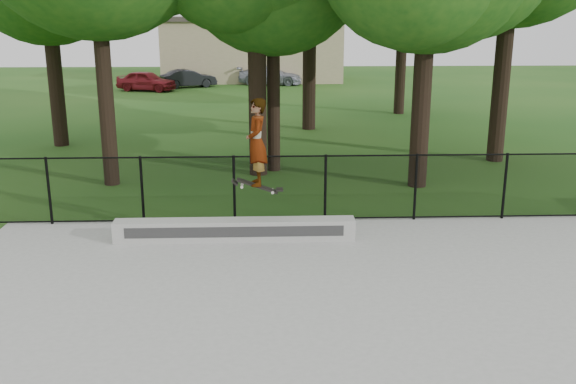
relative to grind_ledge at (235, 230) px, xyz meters
name	(u,v)px	position (x,y,z in m)	size (l,w,h in m)	color
ground	(366,361)	(1.95, -4.70, -0.28)	(100.00, 100.00, 0.00)	#194A15
concrete_slab	(366,359)	(1.95, -4.70, -0.25)	(14.00, 12.00, 0.06)	gray
grind_ledge	(235,230)	(0.00, 0.00, 0.00)	(4.87, 0.40, 0.43)	#B3B3AD
car_a	(146,81)	(-6.39, 26.86, 0.33)	(1.43, 3.54, 1.21)	maroon
car_b	(188,78)	(-4.07, 28.66, 0.29)	(1.20, 3.12, 1.13)	black
car_c	(270,75)	(1.10, 30.10, 0.33)	(1.69, 3.81, 1.20)	#9094A4
skater_airborne	(257,144)	(0.46, -0.15, 1.80)	(0.80, 0.65, 1.91)	black
chainlink_fence	(325,188)	(1.95, 1.20, 0.54)	(16.06, 0.06, 1.50)	black
distant_building	(253,48)	(-0.05, 33.30, 1.89)	(12.40, 6.40, 4.30)	tan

